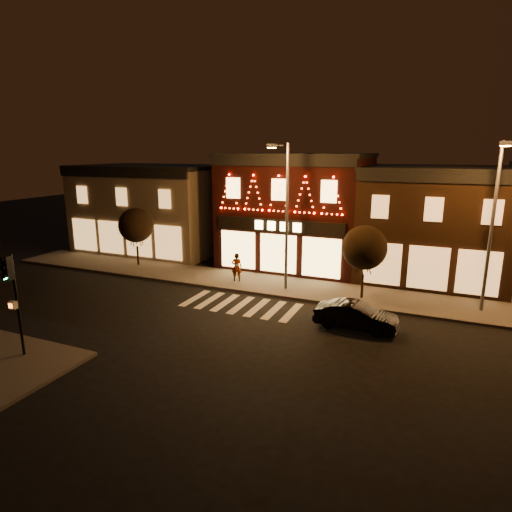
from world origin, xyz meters
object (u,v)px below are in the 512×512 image
Objects in this scene: streetlamp_mid at (285,206)px; dark_sedan at (356,316)px; pedestrian at (237,267)px; traffic_signal_near at (12,286)px.

dark_sedan is at bearing -48.57° from streetlamp_mid.
streetlamp_mid reaches higher than pedestrian.
streetlamp_mid is (7.08, 12.71, 2.09)m from traffic_signal_near.
traffic_signal_near is 15.24m from dark_sedan.
dark_sedan is at bearing 31.51° from traffic_signal_near.
pedestrian is at bearing 64.14° from dark_sedan.
pedestrian is at bearing 161.55° from streetlamp_mid.
traffic_signal_near is 13.83m from pedestrian.
dark_sedan is (5.17, -4.00, -4.63)m from streetlamp_mid.
traffic_signal_near is 1.08× the size of dark_sedan.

